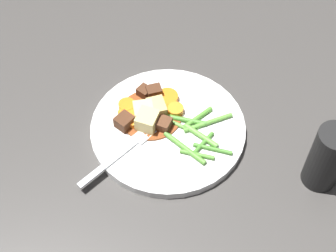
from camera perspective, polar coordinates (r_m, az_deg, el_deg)
ground_plane at (r=0.81m, az=0.00°, el=-0.62°), size 3.00×3.00×0.00m
dinner_plate at (r=0.81m, az=0.00°, el=-0.31°), size 0.25×0.25×0.01m
stew_sauce at (r=0.81m, az=-2.06°, el=1.34°), size 0.10×0.10×0.00m
carrot_slice_0 at (r=0.82m, az=-4.73°, el=2.27°), size 0.04×0.04×0.01m
carrot_slice_1 at (r=0.80m, az=-3.87°, el=0.63°), size 0.04×0.04×0.01m
carrot_slice_2 at (r=0.81m, az=-4.73°, el=1.24°), size 0.04×0.04×0.01m
carrot_slice_3 at (r=0.82m, az=-0.12°, el=2.30°), size 0.03×0.03×0.01m
carrot_slice_4 at (r=0.83m, az=-0.07°, el=3.26°), size 0.05×0.05×0.01m
carrot_slice_5 at (r=0.81m, az=1.12°, el=1.78°), size 0.03×0.03×0.01m
potato_chunk_0 at (r=0.80m, az=-2.90°, el=1.42°), size 0.04×0.04×0.03m
potato_chunk_1 at (r=0.80m, az=-1.32°, el=1.95°), size 0.04×0.04×0.03m
potato_chunk_2 at (r=0.79m, az=-2.38°, el=0.62°), size 0.03×0.04×0.03m
meat_chunk_0 at (r=0.79m, az=-0.74°, el=0.28°), size 0.03×0.02×0.02m
meat_chunk_1 at (r=0.83m, az=-2.72°, el=3.91°), size 0.03×0.02×0.02m
meat_chunk_2 at (r=0.83m, az=-1.61°, el=3.86°), size 0.03×0.03×0.02m
meat_chunk_3 at (r=0.81m, az=-2.68°, el=2.00°), size 0.02×0.02×0.02m
meat_chunk_4 at (r=0.80m, az=-5.02°, el=0.51°), size 0.03×0.03×0.02m
green_bean_0 at (r=0.77m, az=5.15°, el=-2.63°), size 0.06×0.01×0.01m
green_bean_1 at (r=0.81m, az=3.42°, el=0.95°), size 0.03×0.06×0.01m
green_bean_2 at (r=0.78m, az=3.95°, el=-2.10°), size 0.02×0.06×0.01m
green_bean_3 at (r=0.80m, az=1.83°, el=0.74°), size 0.08×0.02×0.01m
green_bean_4 at (r=0.77m, az=1.92°, el=-2.52°), size 0.08×0.04×0.01m
green_bean_5 at (r=0.78m, az=3.73°, el=-1.36°), size 0.06×0.03×0.01m
green_bean_6 at (r=0.76m, az=3.36°, el=-3.28°), size 0.05×0.01×0.01m
green_bean_7 at (r=0.80m, az=4.63°, el=0.39°), size 0.06×0.07×0.01m
green_bean_8 at (r=0.80m, az=1.21°, el=0.13°), size 0.06×0.01×0.01m
fork at (r=0.77m, az=-4.83°, el=-2.66°), size 0.08×0.17×0.00m
pepper_mill at (r=0.75m, az=17.78°, el=-3.51°), size 0.05×0.05×0.11m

